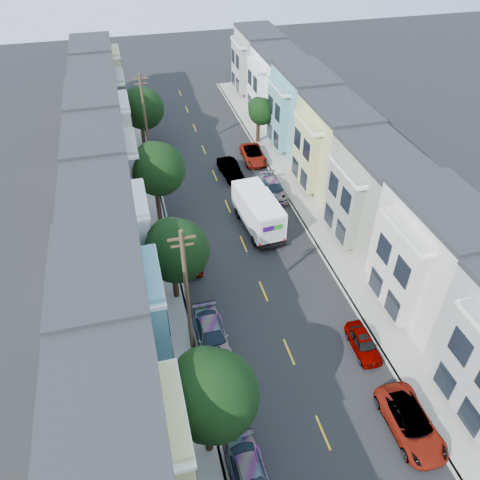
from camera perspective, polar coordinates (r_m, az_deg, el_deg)
The scene contains 25 objects.
ground at distance 32.86m, azimuth 5.99°, elevation -13.42°, with size 160.00×160.00×0.00m, color black.
road_slab at distance 43.14m, azimuth -0.58°, elevation 1.93°, with size 12.00×70.00×0.02m, color black.
curb_left at distance 42.36m, azimuth -8.55°, elevation 0.75°, with size 0.30×70.00×0.15m, color gray.
curb_right at distance 44.66m, azimuth 6.98°, elevation 3.15°, with size 0.30×70.00×0.15m, color gray.
sidewalk_left at distance 42.31m, azimuth -10.28°, elevation 0.47°, with size 2.60×70.00×0.15m, color gray.
sidewalk_right at distance 45.09m, azimuth 8.53°, elevation 3.38°, with size 2.60×70.00×0.15m, color gray.
centerline at distance 43.15m, azimuth -0.58°, elevation 1.92°, with size 0.12×70.00×0.01m, color gold.
townhouse_row_left at distance 42.45m, azimuth -15.34°, elevation -0.41°, with size 5.00×70.00×8.50m, color gray.
townhouse_row_right at distance 46.59m, azimuth 12.87°, elevation 3.94°, with size 5.00×70.00×8.50m, color gray.
tree_b at distance 24.66m, azimuth -3.52°, elevation -18.45°, with size 4.70×4.70×7.50m.
tree_c at distance 33.47m, azimuth -7.84°, elevation -1.36°, with size 4.67×4.67×6.83m.
tree_d at distance 41.47m, azimuth -10.04°, elevation 8.46°, with size 4.70×4.70×7.71m.
tree_e at distance 55.18m, azimuth -11.84°, elevation 15.40°, with size 4.70×4.70×7.09m.
tree_far_r at distance 55.67m, azimuth 2.56°, elevation 15.33°, with size 3.10×3.10×5.39m.
utility_pole_near at distance 29.22m, azimuth -6.46°, elevation -6.65°, with size 1.60×0.26×10.00m.
utility_pole_far at distance 50.99m, azimuth -11.43°, elevation 14.01°, with size 1.60×0.26×10.00m.
fedex_truck at distance 41.72m, azimuth 2.21°, elevation 3.61°, with size 2.69×6.98×3.35m.
lead_sedan at distance 49.96m, azimuth -1.19°, elevation 8.57°, with size 1.62×4.59×1.53m, color black.
parked_left_b at distance 27.51m, azimuth 1.33°, elevation -27.24°, with size 1.97×4.69×1.41m, color #13213F.
parked_left_c at distance 32.68m, azimuth -3.48°, elevation -11.53°, with size 2.07×4.94×1.48m, color silver.
parked_left_d at distance 38.61m, azimuth -6.05°, elevation -2.18°, with size 1.64×4.27×1.39m, color #380610.
parked_right_a at distance 30.57m, azimuth 20.12°, elevation -20.26°, with size 2.40×5.21×1.45m, color #414141.
parked_right_b at distance 33.41m, azimuth 14.78°, elevation -12.07°, with size 1.48×3.86×1.25m, color white.
parked_right_c at distance 47.00m, azimuth 4.07°, elevation 6.28°, with size 2.00×4.76×1.43m, color black.
parked_right_d at distance 52.93m, azimuth 1.66°, elevation 10.32°, with size 2.30×4.99×1.39m, color black.
Camera 1 is at (-8.27, -18.57, 25.81)m, focal length 35.00 mm.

